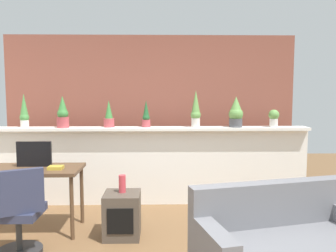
{
  "coord_description": "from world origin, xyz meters",
  "views": [
    {
      "loc": [
        0.14,
        -3.05,
        1.64
      ],
      "look_at": [
        0.24,
        1.24,
        1.21
      ],
      "focal_mm": 37.83,
      "sensor_mm": 36.0,
      "label": 1
    }
  ],
  "objects_px": {
    "potted_plant_2": "(109,116)",
    "tv_monitor": "(34,154)",
    "couch": "(285,248)",
    "potted_plant_6": "(274,117)",
    "potted_plant_3": "(146,116)",
    "potted_plant_5": "(236,113)",
    "book_on_desk": "(56,168)",
    "office_chair": "(19,220)",
    "vase_on_shelf": "(122,184)",
    "potted_plant_1": "(63,114)",
    "desk": "(33,175)",
    "side_cube_shelf": "(122,215)",
    "potted_plant_4": "(196,110)",
    "potted_plant_0": "(24,112)"
  },
  "relations": [
    {
      "from": "potted_plant_2",
      "to": "tv_monitor",
      "type": "relative_size",
      "value": 0.95
    },
    {
      "from": "potted_plant_0",
      "to": "tv_monitor",
      "type": "height_order",
      "value": "potted_plant_0"
    },
    {
      "from": "potted_plant_0",
      "to": "potted_plant_2",
      "type": "relative_size",
      "value": 1.25
    },
    {
      "from": "vase_on_shelf",
      "to": "couch",
      "type": "xyz_separation_m",
      "value": [
        1.51,
        -0.97,
        -0.32
      ]
    },
    {
      "from": "potted_plant_2",
      "to": "desk",
      "type": "distance_m",
      "value": 1.39
    },
    {
      "from": "book_on_desk",
      "to": "couch",
      "type": "xyz_separation_m",
      "value": [
        2.26,
        -1.05,
        -0.49
      ]
    },
    {
      "from": "vase_on_shelf",
      "to": "potted_plant_6",
      "type": "bearing_deg",
      "value": 28.06
    },
    {
      "from": "book_on_desk",
      "to": "office_chair",
      "type": "bearing_deg",
      "value": -106.96
    },
    {
      "from": "potted_plant_2",
      "to": "potted_plant_3",
      "type": "distance_m",
      "value": 0.53
    },
    {
      "from": "potted_plant_3",
      "to": "potted_plant_6",
      "type": "relative_size",
      "value": 1.54
    },
    {
      "from": "book_on_desk",
      "to": "vase_on_shelf",
      "type": "bearing_deg",
      "value": -6.17
    },
    {
      "from": "book_on_desk",
      "to": "potted_plant_3",
      "type": "bearing_deg",
      "value": 47.16
    },
    {
      "from": "vase_on_shelf",
      "to": "couch",
      "type": "distance_m",
      "value": 1.82
    },
    {
      "from": "potted_plant_1",
      "to": "couch",
      "type": "bearing_deg",
      "value": -40.17
    },
    {
      "from": "couch",
      "to": "book_on_desk",
      "type": "bearing_deg",
      "value": 155.05
    },
    {
      "from": "desk",
      "to": "side_cube_shelf",
      "type": "height_order",
      "value": "desk"
    },
    {
      "from": "office_chair",
      "to": "vase_on_shelf",
      "type": "bearing_deg",
      "value": 29.45
    },
    {
      "from": "tv_monitor",
      "to": "vase_on_shelf",
      "type": "bearing_deg",
      "value": -12.41
    },
    {
      "from": "potted_plant_3",
      "to": "tv_monitor",
      "type": "distance_m",
      "value": 1.62
    },
    {
      "from": "tv_monitor",
      "to": "potted_plant_5",
      "type": "bearing_deg",
      "value": 18.9
    },
    {
      "from": "potted_plant_6",
      "to": "potted_plant_4",
      "type": "bearing_deg",
      "value": 179.94
    },
    {
      "from": "vase_on_shelf",
      "to": "potted_plant_4",
      "type": "bearing_deg",
      "value": 49.53
    },
    {
      "from": "couch",
      "to": "potted_plant_6",
      "type": "bearing_deg",
      "value": 75.32
    },
    {
      "from": "potted_plant_2",
      "to": "potted_plant_3",
      "type": "height_order",
      "value": "potted_plant_3"
    },
    {
      "from": "potted_plant_3",
      "to": "potted_plant_5",
      "type": "relative_size",
      "value": 0.89
    },
    {
      "from": "potted_plant_2",
      "to": "couch",
      "type": "distance_m",
      "value": 2.96
    },
    {
      "from": "book_on_desk",
      "to": "desk",
      "type": "bearing_deg",
      "value": 166.39
    },
    {
      "from": "desk",
      "to": "potted_plant_3",
      "type": "bearing_deg",
      "value": 38.05
    },
    {
      "from": "side_cube_shelf",
      "to": "desk",
      "type": "bearing_deg",
      "value": 169.79
    },
    {
      "from": "potted_plant_1",
      "to": "desk",
      "type": "height_order",
      "value": "potted_plant_1"
    },
    {
      "from": "potted_plant_1",
      "to": "couch",
      "type": "relative_size",
      "value": 0.26
    },
    {
      "from": "potted_plant_1",
      "to": "vase_on_shelf",
      "type": "relative_size",
      "value": 2.28
    },
    {
      "from": "potted_plant_1",
      "to": "potted_plant_2",
      "type": "xyz_separation_m",
      "value": [
        0.64,
        0.06,
        -0.04
      ]
    },
    {
      "from": "couch",
      "to": "potted_plant_1",
      "type": "bearing_deg",
      "value": 139.83
    },
    {
      "from": "potted_plant_5",
      "to": "book_on_desk",
      "type": "xyz_separation_m",
      "value": [
        -2.26,
        -1.02,
        -0.56
      ]
    },
    {
      "from": "potted_plant_3",
      "to": "couch",
      "type": "relative_size",
      "value": 0.23
    },
    {
      "from": "tv_monitor",
      "to": "potted_plant_2",
      "type": "bearing_deg",
      "value": 51.01
    },
    {
      "from": "potted_plant_0",
      "to": "potted_plant_1",
      "type": "height_order",
      "value": "potted_plant_0"
    },
    {
      "from": "potted_plant_5",
      "to": "tv_monitor",
      "type": "bearing_deg",
      "value": -161.1
    },
    {
      "from": "potted_plant_1",
      "to": "couch",
      "type": "distance_m",
      "value": 3.36
    },
    {
      "from": "book_on_desk",
      "to": "couch",
      "type": "distance_m",
      "value": 2.54
    },
    {
      "from": "potted_plant_4",
      "to": "couch",
      "type": "xyz_separation_m",
      "value": [
        0.57,
        -2.06,
        -1.08
      ]
    },
    {
      "from": "book_on_desk",
      "to": "tv_monitor",
      "type": "bearing_deg",
      "value": 152.86
    },
    {
      "from": "potted_plant_5",
      "to": "office_chair",
      "type": "bearing_deg",
      "value": -146.23
    },
    {
      "from": "potted_plant_1",
      "to": "tv_monitor",
      "type": "bearing_deg",
      "value": -97.39
    },
    {
      "from": "potted_plant_2",
      "to": "book_on_desk",
      "type": "xyz_separation_m",
      "value": [
        -0.46,
        -1.07,
        -0.51
      ]
    },
    {
      "from": "desk",
      "to": "tv_monitor",
      "type": "height_order",
      "value": "tv_monitor"
    },
    {
      "from": "potted_plant_1",
      "to": "couch",
      "type": "height_order",
      "value": "potted_plant_1"
    },
    {
      "from": "potted_plant_2",
      "to": "potted_plant_6",
      "type": "distance_m",
      "value": 2.35
    },
    {
      "from": "potted_plant_4",
      "to": "couch",
      "type": "height_order",
      "value": "potted_plant_4"
    }
  ]
}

